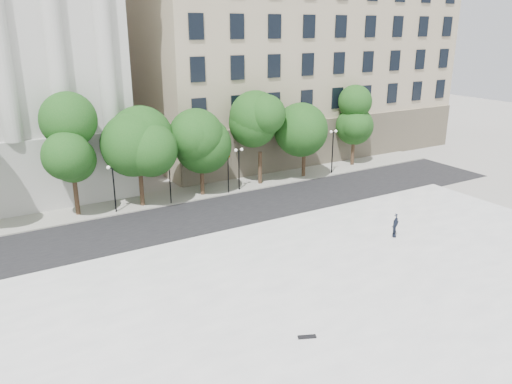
# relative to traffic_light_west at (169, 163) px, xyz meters

# --- Properties ---
(ground) EXTENTS (160.00, 160.00, 0.00)m
(ground) POSITION_rel_traffic_light_west_xyz_m (0.51, -22.30, -3.63)
(ground) COLOR #A9A6A0
(ground) RESTS_ON ground
(plaza) EXTENTS (44.00, 22.00, 0.45)m
(plaza) POSITION_rel_traffic_light_west_xyz_m (0.51, -19.30, -3.40)
(plaza) COLOR white
(plaza) RESTS_ON ground
(street) EXTENTS (60.00, 8.00, 0.02)m
(street) POSITION_rel_traffic_light_west_xyz_m (0.51, -4.30, -3.62)
(street) COLOR black
(street) RESTS_ON ground
(far_sidewalk) EXTENTS (60.00, 4.00, 0.12)m
(far_sidewalk) POSITION_rel_traffic_light_west_xyz_m (0.51, 1.70, -3.57)
(far_sidewalk) COLOR #A2A096
(far_sidewalk) RESTS_ON ground
(building_east) EXTENTS (36.00, 26.15, 23.00)m
(building_east) POSITION_rel_traffic_light_west_xyz_m (20.51, 16.61, 7.52)
(building_east) COLOR tan
(building_east) RESTS_ON ground
(traffic_light_west) EXTENTS (0.52, 1.62, 4.14)m
(traffic_light_west) POSITION_rel_traffic_light_west_xyz_m (0.00, 0.00, 0.00)
(traffic_light_west) COLOR black
(traffic_light_west) RESTS_ON ground
(traffic_light_east) EXTENTS (1.00, 1.95, 4.27)m
(traffic_light_east) POSITION_rel_traffic_light_west_xyz_m (5.47, -0.00, 0.14)
(traffic_light_east) COLOR black
(traffic_light_east) RESTS_ON ground
(person_lying) EXTENTS (1.42, 1.73, 0.46)m
(person_lying) POSITION_rel_traffic_light_west_xyz_m (10.34, -15.35, -2.95)
(person_lying) COLOR black
(person_lying) RESTS_ON plaza
(skateboard) EXTENTS (0.88, 0.54, 0.09)m
(skateboard) POSITION_rel_traffic_light_west_xyz_m (-1.81, -21.82, -3.13)
(skateboard) COLOR black
(skateboard) RESTS_ON plaza
(street_trees) EXTENTS (45.17, 5.22, 7.87)m
(street_trees) POSITION_rel_traffic_light_west_xyz_m (2.47, 1.05, 1.52)
(street_trees) COLOR #382619
(street_trees) RESTS_ON ground
(lamp_posts) EXTENTS (34.68, 0.28, 4.55)m
(lamp_posts) POSITION_rel_traffic_light_west_xyz_m (1.09, 0.30, -0.74)
(lamp_posts) COLOR black
(lamp_posts) RESTS_ON ground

